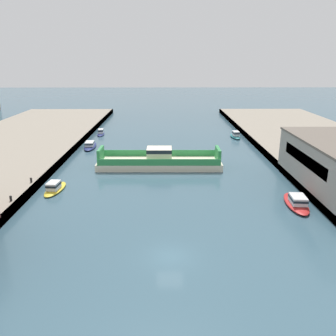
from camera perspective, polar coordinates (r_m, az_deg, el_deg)
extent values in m
plane|color=#385666|center=(32.65, 0.33, -14.64)|extent=(400.00, 400.00, 0.00)
cube|color=#4C4742|center=(53.60, -20.15, -1.73)|extent=(0.30, 140.00, 1.22)
cube|color=#4C4742|center=(53.89, 20.06, -1.62)|extent=(0.30, 140.00, 1.22)
cube|color=beige|center=(57.86, -1.46, 0.72)|extent=(20.87, 6.07, 1.10)
cube|color=#2D8947|center=(60.33, -1.40, 2.53)|extent=(19.99, 0.28, 1.10)
cube|color=#2D8947|center=(54.78, -1.54, 0.94)|extent=(19.99, 0.28, 1.10)
cube|color=beige|center=(57.40, -1.47, 2.31)|extent=(4.19, 3.28, 2.23)
cube|color=black|center=(57.20, -1.47, 3.05)|extent=(4.23, 3.32, 0.60)
cube|color=#2D8947|center=(58.01, 8.38, 2.28)|extent=(0.53, 4.13, 2.20)
cube|color=#2D8947|center=(58.49, -11.23, 2.25)|extent=(0.53, 4.13, 2.20)
ellipsoid|color=navy|center=(84.49, -11.21, 5.60)|extent=(2.06, 5.31, 0.36)
cube|color=silver|center=(84.74, -11.21, 6.11)|extent=(1.30, 1.90, 1.01)
cube|color=black|center=(84.71, -11.22, 6.19)|extent=(1.34, 1.96, 0.30)
ellipsoid|color=navy|center=(72.72, -12.91, 3.60)|extent=(2.81, 7.81, 0.52)
cube|color=silver|center=(72.01, -13.01, 4.00)|extent=(1.79, 2.79, 0.83)
cube|color=black|center=(71.99, -13.02, 4.09)|extent=(1.84, 2.86, 0.25)
ellipsoid|color=red|center=(45.75, 20.68, -5.58)|extent=(3.03, 7.24, 0.54)
cube|color=silver|center=(45.00, 20.97, -4.96)|extent=(1.93, 2.60, 0.97)
cube|color=black|center=(44.95, 20.98, -4.81)|extent=(1.98, 2.68, 0.29)
ellipsoid|color=#237075|center=(81.41, 11.19, 5.22)|extent=(2.24, 5.88, 0.58)
cube|color=silver|center=(80.83, 11.30, 5.71)|extent=(1.43, 2.10, 1.03)
cube|color=black|center=(80.81, 11.31, 5.80)|extent=(1.48, 2.16, 0.31)
ellipsoid|color=yellow|center=(50.12, -18.38, -3.38)|extent=(2.56, 6.11, 0.39)
cube|color=silver|center=(49.50, -18.65, -2.80)|extent=(1.62, 2.20, 1.03)
cube|color=black|center=(49.45, -18.67, -2.66)|extent=(1.66, 2.26, 0.31)
cube|color=black|center=(49.04, 21.89, 1.37)|extent=(0.08, 13.90, 1.59)
cylinder|color=black|center=(45.17, -24.86, -4.72)|extent=(0.28, 0.28, 0.55)
sphere|color=black|center=(45.07, -24.91, -4.40)|extent=(0.32, 0.32, 0.32)
cylinder|color=black|center=(45.92, 24.66, -4.34)|extent=(0.28, 0.28, 0.55)
sphere|color=black|center=(45.83, 24.70, -4.02)|extent=(0.32, 0.32, 0.32)
cylinder|color=black|center=(50.77, -21.97, -1.95)|extent=(0.28, 0.28, 0.55)
sphere|color=black|center=(50.69, -22.00, -1.66)|extent=(0.32, 0.32, 0.32)
cylinder|color=black|center=(50.86, 22.02, -1.92)|extent=(0.28, 0.28, 0.55)
sphere|color=black|center=(50.77, 22.05, -1.63)|extent=(0.32, 0.32, 0.32)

